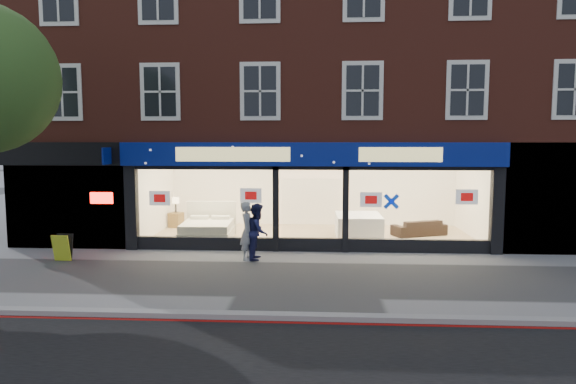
# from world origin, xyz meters

# --- Properties ---
(ground) EXTENTS (120.00, 120.00, 0.00)m
(ground) POSITION_xyz_m (0.00, 0.00, 0.00)
(ground) COLOR gray
(ground) RESTS_ON ground
(kerb_line) EXTENTS (60.00, 0.10, 0.01)m
(kerb_line) POSITION_xyz_m (0.00, -3.10, 0.01)
(kerb_line) COLOR #8C0A07
(kerb_line) RESTS_ON ground
(kerb_stone) EXTENTS (60.00, 0.25, 0.12)m
(kerb_stone) POSITION_xyz_m (0.00, -2.90, 0.06)
(kerb_stone) COLOR gray
(kerb_stone) RESTS_ON ground
(showroom_floor) EXTENTS (11.00, 4.50, 0.10)m
(showroom_floor) POSITION_xyz_m (0.00, 5.25, 0.05)
(showroom_floor) COLOR tan
(showroom_floor) RESTS_ON ground
(building) EXTENTS (19.00, 8.26, 10.30)m
(building) POSITION_xyz_m (-0.02, 6.93, 6.67)
(building) COLOR maroon
(building) RESTS_ON ground
(display_bed) EXTENTS (1.76, 2.11, 1.15)m
(display_bed) POSITION_xyz_m (-3.43, 4.33, 0.42)
(display_bed) COLOR beige
(display_bed) RESTS_ON showroom_floor
(bedside_table) EXTENTS (0.55, 0.55, 0.55)m
(bedside_table) POSITION_xyz_m (-5.10, 6.50, 0.38)
(bedside_table) COLOR brown
(bedside_table) RESTS_ON showroom_floor
(mattress_stack) EXTENTS (1.52, 1.91, 0.75)m
(mattress_stack) POSITION_xyz_m (1.60, 5.03, 0.47)
(mattress_stack) COLOR white
(mattress_stack) RESTS_ON showroom_floor
(sofa) EXTENTS (1.98, 1.34, 0.54)m
(sofa) POSITION_xyz_m (3.70, 5.36, 0.37)
(sofa) COLOR black
(sofa) RESTS_ON showroom_floor
(a_board) EXTENTS (0.51, 0.34, 0.76)m
(a_board) POSITION_xyz_m (-6.90, 1.42, 0.38)
(a_board) COLOR #BBCD24
(a_board) RESTS_ON ground
(pedestrian_grey) EXTENTS (0.48, 0.65, 1.65)m
(pedestrian_grey) POSITION_xyz_m (-1.76, 1.88, 0.82)
(pedestrian_grey) COLOR #979B9E
(pedestrian_grey) RESTS_ON ground
(pedestrian_blue) EXTENTS (0.62, 0.79, 1.60)m
(pedestrian_blue) POSITION_xyz_m (-1.47, 1.93, 0.80)
(pedestrian_blue) COLOR #181B45
(pedestrian_blue) RESTS_ON ground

